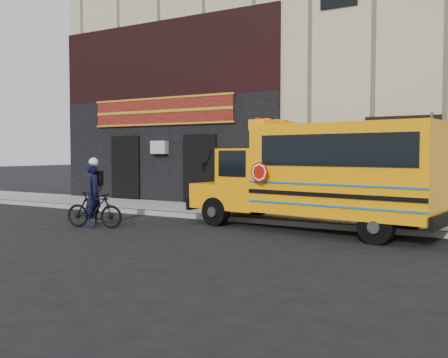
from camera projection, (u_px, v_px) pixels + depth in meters
The scene contains 8 objects.
ground at pixel (191, 234), 12.43m from camera, with size 120.00×120.00×0.00m, color black.
curb at pixel (240, 219), 14.68m from camera, with size 40.00×0.20×0.15m, color gray.
sidewalk at pixel (262, 214), 15.97m from camera, with size 40.00×3.00×0.15m, color gray.
building at pixel (327, 57), 21.18m from camera, with size 20.00×10.70×12.00m.
school_bus at pixel (324, 173), 12.84m from camera, with size 7.13×3.09×2.92m.
sign_pole at pixel (431, 166), 12.51m from camera, with size 0.07×0.27×3.06m.
bicycle at pixel (94, 210), 13.53m from camera, with size 0.46×1.63×0.98m, color black.
cyclist at pixel (94, 195), 13.62m from camera, with size 0.64×0.42×1.74m, color black.
Camera 1 is at (6.87, -10.28, 2.03)m, focal length 40.00 mm.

